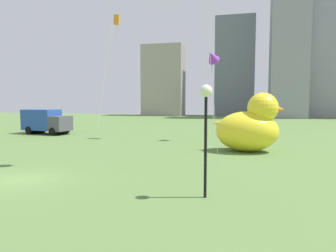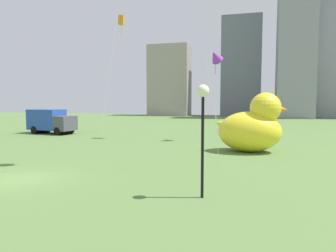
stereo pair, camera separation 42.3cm
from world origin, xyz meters
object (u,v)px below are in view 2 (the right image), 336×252
Objects in this scene: lamppost at (203,109)px; kite_orange at (121,21)px; box_truck at (51,121)px; kite_purple at (215,56)px; giant_inflatable_duck at (252,127)px.

kite_orange is (-13.68, 23.04, 9.90)m from lamppost.
lamppost is at bearing -42.21° from box_truck.
kite_purple is (19.47, -1.50, 6.65)m from box_truck.
box_truck is at bearing 137.79° from lamppost.
kite_purple is (-1.64, 17.64, 4.51)m from lamppost.
lamppost is at bearing -98.81° from giant_inflatable_duck.
giant_inflatable_duck reaches higher than box_truck.
box_truck is 20.62m from kite_purple.
giant_inflatable_duck is 0.61× the size of kite_purple.
giant_inflatable_duck is at bearing -17.11° from box_truck.
box_truck is 14.67m from kite_orange.
kite_orange reaches higher than giant_inflatable_duck.
lamppost is at bearing -84.67° from kite_purple.
kite_purple reaches higher than lamppost.
kite_orange is (-12.04, 5.40, 5.39)m from kite_purple.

